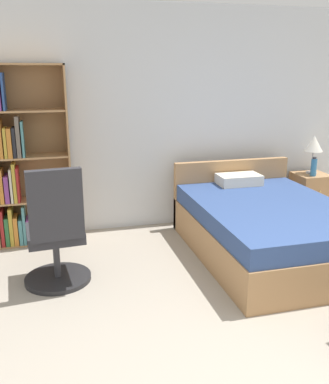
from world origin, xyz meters
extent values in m
cube|color=silver|center=(0.00, 3.23, 1.30)|extent=(9.00, 0.06, 2.60)
cube|color=#AD7F51|center=(-1.37, 2.99, 0.97)|extent=(0.02, 0.31, 1.93)
cube|color=#936C45|center=(-1.76, 3.14, 0.97)|extent=(0.81, 0.01, 1.93)
cube|color=#AD7F51|center=(-1.76, 2.99, 0.01)|extent=(0.77, 0.30, 0.02)
cube|color=maroon|center=(-2.12, 2.97, 0.22)|extent=(0.04, 0.24, 0.40)
cube|color=#2D6638|center=(-2.07, 2.95, 0.18)|extent=(0.04, 0.20, 0.32)
cube|color=gold|center=(-2.03, 2.97, 0.23)|extent=(0.04, 0.25, 0.41)
cube|color=orange|center=(-1.98, 2.95, 0.18)|extent=(0.04, 0.21, 0.31)
cube|color=teal|center=(-1.93, 2.96, 0.16)|extent=(0.04, 0.23, 0.29)
cube|color=teal|center=(-1.89, 2.96, 0.23)|extent=(0.03, 0.23, 0.43)
cube|color=#7A387F|center=(-1.86, 2.95, 0.16)|extent=(0.03, 0.21, 0.28)
cube|color=#AD7F51|center=(-1.76, 2.99, 0.49)|extent=(0.77, 0.30, 0.02)
cube|color=orange|center=(-2.09, 2.96, 0.68)|extent=(0.04, 0.22, 0.36)
cube|color=#7A387F|center=(-2.03, 2.97, 0.65)|extent=(0.04, 0.24, 0.29)
cube|color=beige|center=(-1.99, 2.97, 0.68)|extent=(0.02, 0.25, 0.36)
cube|color=gold|center=(-1.95, 2.95, 0.71)|extent=(0.03, 0.21, 0.42)
cube|color=maroon|center=(-1.92, 2.95, 0.69)|extent=(0.02, 0.21, 0.37)
cube|color=#AD7F51|center=(-1.76, 2.99, 0.98)|extent=(0.77, 0.30, 0.02)
cube|color=orange|center=(-2.04, 2.96, 1.18)|extent=(0.03, 0.24, 0.39)
cube|color=gold|center=(-2.00, 2.96, 1.14)|extent=(0.03, 0.22, 0.31)
cube|color=orange|center=(-1.96, 2.94, 1.14)|extent=(0.04, 0.18, 0.31)
cube|color=black|center=(-1.91, 2.95, 1.14)|extent=(0.03, 0.20, 0.31)
cube|color=#665B51|center=(-1.87, 2.94, 1.20)|extent=(0.04, 0.19, 0.43)
cube|color=teal|center=(-1.83, 2.93, 1.17)|extent=(0.02, 0.18, 0.37)
cube|color=#AD7F51|center=(-1.76, 2.99, 1.46)|extent=(0.77, 0.30, 0.02)
cube|color=navy|center=(-1.97, 2.97, 1.66)|extent=(0.02, 0.24, 0.37)
cube|color=#AD7F51|center=(-1.76, 2.99, 1.92)|extent=(0.81, 0.31, 0.02)
cube|color=#AD7F51|center=(0.56, 1.98, 0.19)|extent=(1.45, 2.06, 0.38)
cube|color=#334C84|center=(0.56, 1.98, 0.47)|extent=(1.43, 2.02, 0.19)
cube|color=#AD7F51|center=(0.56, 2.98, 0.41)|extent=(1.45, 0.08, 0.81)
cube|color=silver|center=(0.56, 2.77, 0.62)|extent=(0.50, 0.30, 0.12)
cylinder|color=#232326|center=(-1.57, 1.97, 0.02)|extent=(0.60, 0.60, 0.04)
cylinder|color=#333338|center=(-1.57, 1.97, 0.23)|extent=(0.06, 0.06, 0.37)
cube|color=#2D2D33|center=(-1.57, 1.97, 0.46)|extent=(0.52, 0.52, 0.10)
cube|color=#2D2D33|center=(-1.54, 1.69, 0.81)|extent=(0.45, 0.12, 0.59)
cube|color=#AD7F51|center=(1.65, 2.93, 0.29)|extent=(0.41, 0.40, 0.59)
sphere|color=tan|center=(1.65, 2.71, 0.41)|extent=(0.02, 0.02, 0.02)
cylinder|color=#B2B2B7|center=(1.66, 2.96, 0.60)|extent=(0.14, 0.14, 0.02)
cylinder|color=#B2B2B7|center=(1.66, 2.96, 0.74)|extent=(0.02, 0.02, 0.27)
cone|color=silver|center=(1.66, 2.96, 0.97)|extent=(0.23, 0.23, 0.20)
cylinder|color=teal|center=(1.60, 2.83, 0.70)|extent=(0.07, 0.07, 0.22)
cylinder|color=#2D2D33|center=(1.60, 2.83, 0.82)|extent=(0.05, 0.05, 0.02)
camera|label=1|loc=(-1.54, -1.73, 1.86)|focal=40.00mm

